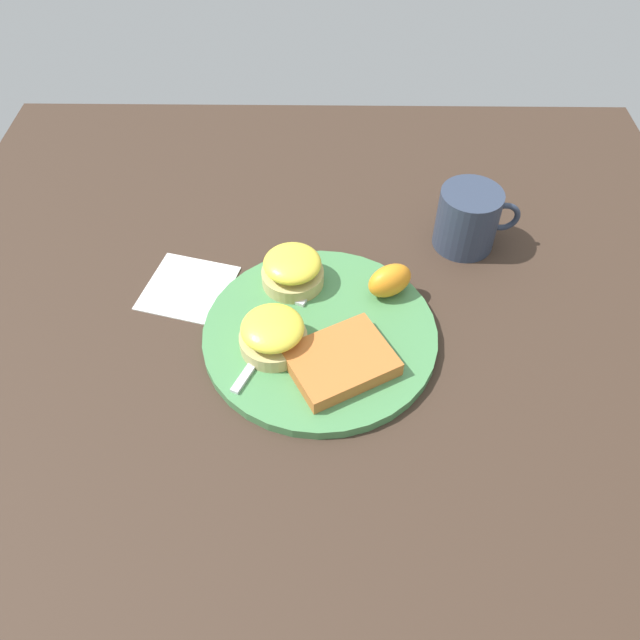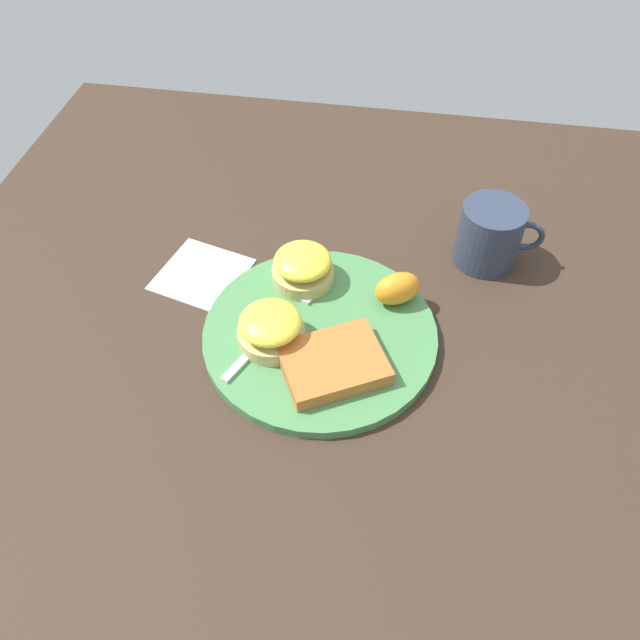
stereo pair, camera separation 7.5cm
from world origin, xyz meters
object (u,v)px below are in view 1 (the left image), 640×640
(orange_wedge, at_px, (390,281))
(sandwich_benedict_right, at_px, (273,334))
(cup, at_px, (468,219))
(fork, at_px, (279,326))
(sandwich_benedict_left, at_px, (292,269))
(hashbrown_patty, at_px, (340,361))

(orange_wedge, bearing_deg, sandwich_benedict_right, -147.56)
(sandwich_benedict_right, distance_m, cup, 0.33)
(sandwich_benedict_right, bearing_deg, cup, 38.34)
(fork, bearing_deg, sandwich_benedict_right, -98.77)
(cup, bearing_deg, sandwich_benedict_left, -158.34)
(sandwich_benedict_left, height_order, sandwich_benedict_right, same)
(sandwich_benedict_left, bearing_deg, orange_wedge, -8.12)
(hashbrown_patty, relative_size, cup, 1.01)
(sandwich_benedict_right, relative_size, fork, 0.45)
(sandwich_benedict_left, bearing_deg, cup, 21.66)
(orange_wedge, height_order, cup, cup)
(orange_wedge, distance_m, fork, 0.15)
(orange_wedge, bearing_deg, hashbrown_patty, -117.92)
(hashbrown_patty, distance_m, orange_wedge, 0.14)
(sandwich_benedict_right, bearing_deg, hashbrown_patty, -20.14)
(cup, bearing_deg, sandwich_benedict_right, -141.66)
(sandwich_benedict_left, relative_size, sandwich_benedict_right, 1.00)
(sandwich_benedict_right, height_order, fork, sandwich_benedict_right)
(cup, bearing_deg, hashbrown_patty, -127.41)
(sandwich_benedict_left, height_order, hashbrown_patty, sandwich_benedict_left)
(orange_wedge, xyz_separation_m, fork, (-0.14, -0.06, -0.02))
(hashbrown_patty, relative_size, fork, 0.64)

